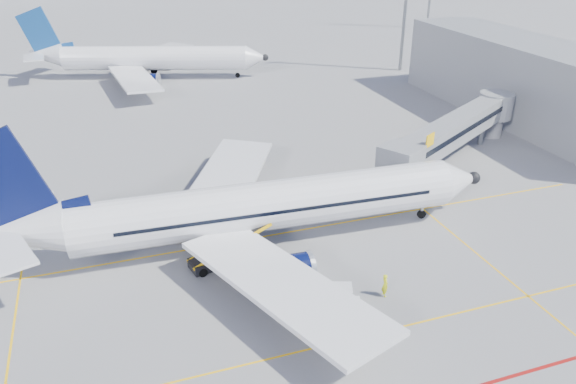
% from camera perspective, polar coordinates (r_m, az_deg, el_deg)
% --- Properties ---
extents(ground, '(420.00, 420.00, 0.00)m').
position_cam_1_polar(ground, '(41.09, 2.47, -9.62)').
color(ground, gray).
rests_on(ground, ground).
extents(apron_markings, '(90.00, 35.12, 0.01)m').
position_cam_1_polar(apron_markings, '(38.04, 3.84, -13.02)').
color(apron_markings, yellow).
rests_on(apron_markings, ground).
extents(jet_bridge, '(23.55, 15.78, 6.30)m').
position_cam_1_polar(jet_bridge, '(63.24, 17.04, 6.25)').
color(jet_bridge, gray).
rests_on(jet_bridge, ground).
extents(terminal_block, '(10.00, 42.00, 10.00)m').
position_cam_1_polar(terminal_block, '(79.74, 23.25, 10.22)').
color(terminal_block, gray).
rests_on(terminal_block, ground).
extents(main_aircraft, '(41.31, 35.98, 12.04)m').
position_cam_1_polar(main_aircraft, '(44.59, -4.05, -1.72)').
color(main_aircraft, silver).
rests_on(main_aircraft, ground).
extents(second_aircraft, '(39.01, 33.26, 11.70)m').
position_cam_1_polar(second_aircraft, '(97.70, -14.36, 13.01)').
color(second_aircraft, silver).
rests_on(second_aircraft, ground).
extents(baggage_tug, '(2.34, 1.85, 1.45)m').
position_cam_1_polar(baggage_tug, '(38.54, 5.63, -11.20)').
color(baggage_tug, silver).
rests_on(baggage_tug, ground).
extents(cargo_dolly, '(3.55, 2.48, 1.79)m').
position_cam_1_polar(cargo_dolly, '(38.55, 4.21, -10.59)').
color(cargo_dolly, black).
rests_on(cargo_dolly, ground).
extents(belt_loader, '(6.84, 2.89, 2.74)m').
position_cam_1_polar(belt_loader, '(43.46, -6.72, -6.48)').
color(belt_loader, black).
rests_on(belt_loader, ground).
extents(ramp_worker, '(0.49, 0.68, 1.75)m').
position_cam_1_polar(ramp_worker, '(40.31, 9.82, -9.30)').
color(ramp_worker, yellow).
rests_on(ramp_worker, ground).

